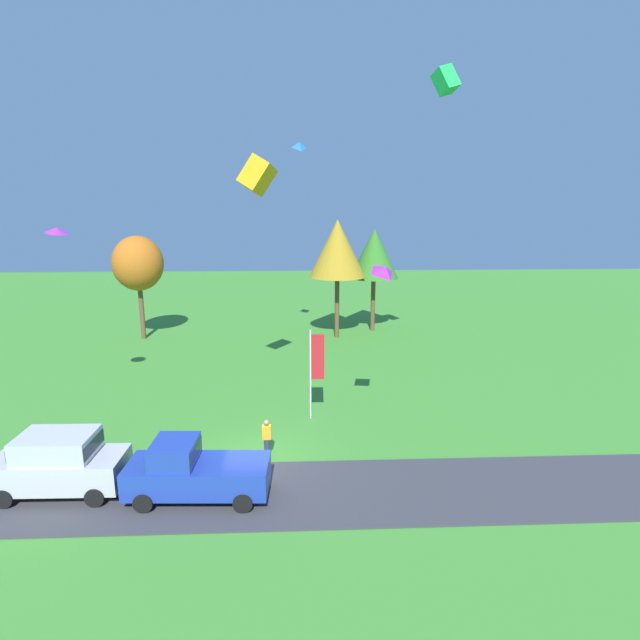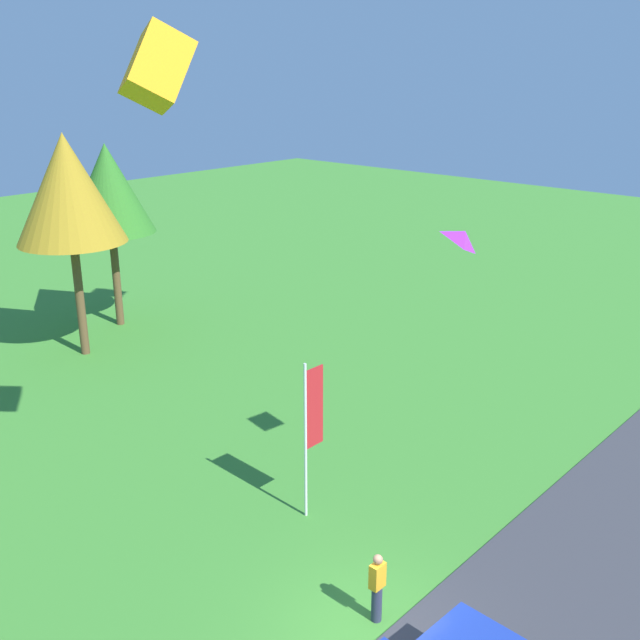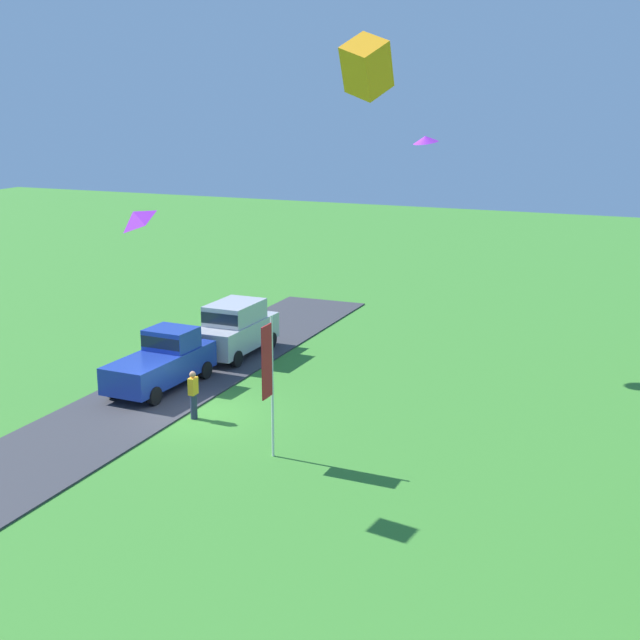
{
  "view_description": "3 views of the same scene",
  "coord_description": "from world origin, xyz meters",
  "px_view_note": "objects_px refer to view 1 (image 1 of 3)",
  "views": [
    {
      "loc": [
        1.81,
        -18.78,
        10.33
      ],
      "look_at": [
        2.91,
        6.65,
        4.4
      ],
      "focal_mm": 28.0,
      "sensor_mm": 36.0,
      "label": 1
    },
    {
      "loc": [
        -10.46,
        -8.0,
        11.79
      ],
      "look_at": [
        2.23,
        3.53,
        5.85
      ],
      "focal_mm": 42.0,
      "sensor_mm": 36.0,
      "label": 2
    },
    {
      "loc": [
        25.47,
        15.43,
        10.89
      ],
      "look_at": [
        1.4,
        5.33,
        4.25
      ],
      "focal_mm": 50.0,
      "sensor_mm": 36.0,
      "label": 3
    }
  ],
  "objects_px": {
    "flag_banner": "(315,363)",
    "kite_diamond_near_flag": "(300,145)",
    "kite_box_high_left": "(257,176)",
    "car_pickup_near_entrance": "(193,470)",
    "tree_left_of_center": "(374,254)",
    "car_suv_by_flagpole": "(59,461)",
    "person_on_lawn": "(267,439)",
    "kite_delta_trailing_tail": "(56,230)",
    "kite_diamond_mid_center": "(386,271)",
    "kite_box_topmost": "(446,80)",
    "tree_right_of_center": "(337,249)",
    "tree_center_back": "(138,264)"
  },
  "relations": [
    {
      "from": "tree_left_of_center",
      "to": "kite_box_topmost",
      "type": "distance_m",
      "value": 15.74
    },
    {
      "from": "kite_box_high_left",
      "to": "kite_box_topmost",
      "type": "xyz_separation_m",
      "value": [
        9.94,
        3.71,
        5.14
      ]
    },
    {
      "from": "kite_diamond_mid_center",
      "to": "kite_box_topmost",
      "type": "relative_size",
      "value": 0.85
    },
    {
      "from": "car_pickup_near_entrance",
      "to": "tree_right_of_center",
      "type": "xyz_separation_m",
      "value": [
        6.82,
        21.96,
        5.88
      ]
    },
    {
      "from": "person_on_lawn",
      "to": "kite_diamond_near_flag",
      "type": "distance_m",
      "value": 20.4
    },
    {
      "from": "flag_banner",
      "to": "kite_diamond_near_flag",
      "type": "distance_m",
      "value": 16.11
    },
    {
      "from": "kite_box_high_left",
      "to": "kite_diamond_near_flag",
      "type": "height_order",
      "value": "kite_diamond_near_flag"
    },
    {
      "from": "flag_banner",
      "to": "kite_delta_trailing_tail",
      "type": "xyz_separation_m",
      "value": [
        -12.04,
        1.18,
        6.28
      ]
    },
    {
      "from": "tree_left_of_center",
      "to": "kite_box_topmost",
      "type": "height_order",
      "value": "kite_box_topmost"
    },
    {
      "from": "tree_center_back",
      "to": "kite_box_topmost",
      "type": "xyz_separation_m",
      "value": [
        20.21,
        -9.78,
        10.91
      ]
    },
    {
      "from": "car_pickup_near_entrance",
      "to": "tree_right_of_center",
      "type": "bearing_deg",
      "value": 72.75
    },
    {
      "from": "kite_box_high_left",
      "to": "car_pickup_near_entrance",
      "type": "bearing_deg",
      "value": -102.25
    },
    {
      "from": "flag_banner",
      "to": "kite_delta_trailing_tail",
      "type": "height_order",
      "value": "kite_delta_trailing_tail"
    },
    {
      "from": "car_pickup_near_entrance",
      "to": "kite_diamond_mid_center",
      "type": "relative_size",
      "value": 4.72
    },
    {
      "from": "person_on_lawn",
      "to": "kite_diamond_near_flag",
      "type": "bearing_deg",
      "value": 84.35
    },
    {
      "from": "person_on_lawn",
      "to": "kite_box_high_left",
      "type": "height_order",
      "value": "kite_box_high_left"
    },
    {
      "from": "car_suv_by_flagpole",
      "to": "car_pickup_near_entrance",
      "type": "distance_m",
      "value": 4.9
    },
    {
      "from": "tree_center_back",
      "to": "flag_banner",
      "type": "relative_size",
      "value": 1.78
    },
    {
      "from": "tree_right_of_center",
      "to": "kite_delta_trailing_tail",
      "type": "height_order",
      "value": "kite_delta_trailing_tail"
    },
    {
      "from": "car_suv_by_flagpole",
      "to": "kite_diamond_mid_center",
      "type": "xyz_separation_m",
      "value": [
        12.29,
        3.61,
        6.36
      ]
    },
    {
      "from": "car_suv_by_flagpole",
      "to": "flag_banner",
      "type": "xyz_separation_m",
      "value": [
        9.47,
        6.21,
        1.55
      ]
    },
    {
      "from": "person_on_lawn",
      "to": "kite_box_high_left",
      "type": "bearing_deg",
      "value": 95.32
    },
    {
      "from": "person_on_lawn",
      "to": "tree_right_of_center",
      "type": "height_order",
      "value": "tree_right_of_center"
    },
    {
      "from": "tree_left_of_center",
      "to": "kite_delta_trailing_tail",
      "type": "xyz_separation_m",
      "value": [
        -17.42,
        -16.2,
        2.75
      ]
    },
    {
      "from": "car_suv_by_flagpole",
      "to": "person_on_lawn",
      "type": "relative_size",
      "value": 2.71
    },
    {
      "from": "car_pickup_near_entrance",
      "to": "person_on_lawn",
      "type": "relative_size",
      "value": 2.97
    },
    {
      "from": "tree_center_back",
      "to": "tree_left_of_center",
      "type": "relative_size",
      "value": 0.95
    },
    {
      "from": "car_pickup_near_entrance",
      "to": "kite_delta_trailing_tail",
      "type": "xyz_separation_m",
      "value": [
        -7.45,
        7.9,
        8.03
      ]
    },
    {
      "from": "person_on_lawn",
      "to": "kite_box_high_left",
      "type": "relative_size",
      "value": 1.14
    },
    {
      "from": "tree_center_back",
      "to": "kite_delta_trailing_tail",
      "type": "relative_size",
      "value": 7.78
    },
    {
      "from": "tree_center_back",
      "to": "kite_diamond_mid_center",
      "type": "height_order",
      "value": "tree_center_back"
    },
    {
      "from": "kite_box_high_left",
      "to": "kite_diamond_near_flag",
      "type": "distance_m",
      "value": 10.02
    },
    {
      "from": "tree_left_of_center",
      "to": "car_suv_by_flagpole",
      "type": "bearing_deg",
      "value": -122.17
    },
    {
      "from": "tree_right_of_center",
      "to": "kite_diamond_mid_center",
      "type": "distance_m",
      "value": 17.87
    },
    {
      "from": "flag_banner",
      "to": "kite_diamond_mid_center",
      "type": "relative_size",
      "value": 4.19
    },
    {
      "from": "kite_box_high_left",
      "to": "kite_diamond_mid_center",
      "type": "height_order",
      "value": "kite_box_high_left"
    },
    {
      "from": "person_on_lawn",
      "to": "tree_left_of_center",
      "type": "bearing_deg",
      "value": 70.58
    },
    {
      "from": "tree_left_of_center",
      "to": "kite_delta_trailing_tail",
      "type": "bearing_deg",
      "value": -137.07
    },
    {
      "from": "car_suv_by_flagpole",
      "to": "flag_banner",
      "type": "height_order",
      "value": "flag_banner"
    },
    {
      "from": "car_pickup_near_entrance",
      "to": "tree_right_of_center",
      "type": "height_order",
      "value": "tree_right_of_center"
    },
    {
      "from": "car_suv_by_flagpole",
      "to": "kite_delta_trailing_tail",
      "type": "height_order",
      "value": "kite_delta_trailing_tail"
    },
    {
      "from": "car_pickup_near_entrance",
      "to": "car_suv_by_flagpole",
      "type": "bearing_deg",
      "value": 174.11
    },
    {
      "from": "car_suv_by_flagpole",
      "to": "kite_delta_trailing_tail",
      "type": "xyz_separation_m",
      "value": [
        -2.58,
        7.39,
        7.84
      ]
    },
    {
      "from": "person_on_lawn",
      "to": "tree_left_of_center",
      "type": "distance_m",
      "value": 23.28
    },
    {
      "from": "tree_left_of_center",
      "to": "kite_diamond_near_flag",
      "type": "relative_size",
      "value": 8.31
    },
    {
      "from": "person_on_lawn",
      "to": "kite_diamond_mid_center",
      "type": "bearing_deg",
      "value": 15.2
    },
    {
      "from": "car_pickup_near_entrance",
      "to": "kite_diamond_near_flag",
      "type": "height_order",
      "value": "kite_diamond_near_flag"
    },
    {
      "from": "flag_banner",
      "to": "kite_diamond_near_flag",
      "type": "relative_size",
      "value": 4.45
    },
    {
      "from": "car_pickup_near_entrance",
      "to": "person_on_lawn",
      "type": "bearing_deg",
      "value": 48.41
    },
    {
      "from": "kite_diamond_mid_center",
      "to": "kite_diamond_near_flag",
      "type": "relative_size",
      "value": 1.06
    }
  ]
}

